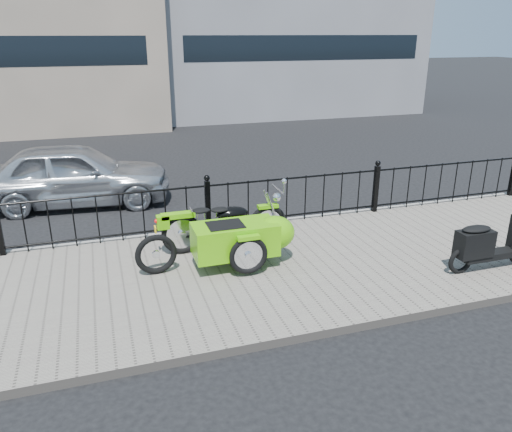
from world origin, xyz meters
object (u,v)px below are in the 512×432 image
object	(u,v)px
motorcycle_sidecar	(243,234)
sedan_car	(74,174)
scooter	(487,245)
spare_tire	(156,254)

from	to	relation	value
motorcycle_sidecar	sedan_car	world-z (taller)	sedan_car
scooter	spare_tire	world-z (taller)	scooter
motorcycle_sidecar	sedan_car	xyz separation A→B (m)	(-2.60, 4.20, 0.10)
spare_tire	sedan_car	bearing A→B (deg)	106.09
motorcycle_sidecar	spare_tire	world-z (taller)	motorcycle_sidecar
scooter	spare_tire	bearing A→B (deg)	163.82
motorcycle_sidecar	sedan_car	size ratio (longest dim) A/B	0.56
spare_tire	sedan_car	xyz separation A→B (m)	(-1.22, 4.22, 0.25)
motorcycle_sidecar	spare_tire	bearing A→B (deg)	-179.54
sedan_car	spare_tire	bearing A→B (deg)	-158.36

